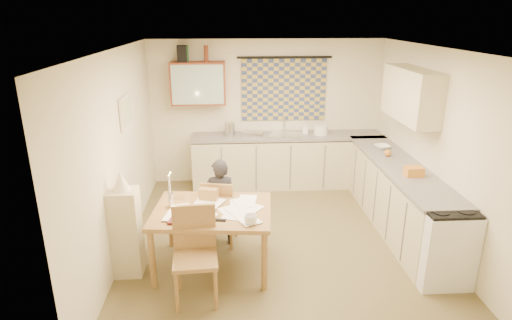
{
  "coord_description": "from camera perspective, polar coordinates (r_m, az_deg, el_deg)",
  "views": [
    {
      "loc": [
        -0.63,
        -5.09,
        2.88
      ],
      "look_at": [
        -0.3,
        0.2,
        1.07
      ],
      "focal_mm": 30.0,
      "sensor_mm": 36.0,
      "label": 1
    }
  ],
  "objects": [
    {
      "name": "floor",
      "position": [
        5.88,
        3.14,
        -10.62
      ],
      "size": [
        4.0,
        4.5,
        0.02
      ],
      "primitive_type": "cube",
      "color": "brown",
      "rests_on": "ground"
    },
    {
      "name": "ceiling",
      "position": [
        5.14,
        3.65,
        14.66
      ],
      "size": [
        4.0,
        4.5,
        0.02
      ],
      "primitive_type": "cube",
      "color": "white",
      "rests_on": "floor"
    },
    {
      "name": "wall_back",
      "position": [
        7.55,
        1.35,
        6.36
      ],
      "size": [
        4.0,
        0.02,
        2.5
      ],
      "primitive_type": "cube",
      "color": "beige",
      "rests_on": "floor"
    },
    {
      "name": "wall_front",
      "position": [
        3.32,
        8.03,
        -10.76
      ],
      "size": [
        4.0,
        0.02,
        2.5
      ],
      "primitive_type": "cube",
      "color": "beige",
      "rests_on": "floor"
    },
    {
      "name": "wall_left",
      "position": [
        5.52,
        -17.84,
        0.71
      ],
      "size": [
        0.02,
        4.5,
        2.5
      ],
      "primitive_type": "cube",
      "color": "beige",
      "rests_on": "floor"
    },
    {
      "name": "wall_right",
      "position": [
        5.96,
        22.95,
        1.43
      ],
      "size": [
        0.02,
        4.5,
        2.5
      ],
      "primitive_type": "cube",
      "color": "beige",
      "rests_on": "floor"
    },
    {
      "name": "window_blind",
      "position": [
        7.47,
        3.73,
        9.32
      ],
      "size": [
        1.45,
        0.03,
        1.05
      ],
      "primitive_type": "cube",
      "color": "navy",
      "rests_on": "wall_back"
    },
    {
      "name": "curtain_rod",
      "position": [
        7.38,
        3.84,
        13.51
      ],
      "size": [
        1.6,
        0.04,
        0.04
      ],
      "primitive_type": "cylinder",
      "rotation": [
        0.0,
        1.57,
        0.0
      ],
      "color": "black",
      "rests_on": "wall_back"
    },
    {
      "name": "wall_cabinet",
      "position": [
        7.27,
        -7.71,
        10.12
      ],
      "size": [
        0.9,
        0.34,
        0.7
      ],
      "primitive_type": "cube",
      "color": "#632713",
      "rests_on": "wall_back"
    },
    {
      "name": "wall_cabinet_glass",
      "position": [
        7.1,
        -7.8,
        9.91
      ],
      "size": [
        0.84,
        0.02,
        0.64
      ],
      "primitive_type": "cube",
      "color": "#99B2A5",
      "rests_on": "wall_back"
    },
    {
      "name": "upper_cabinet_right",
      "position": [
        6.24,
        19.98,
        8.21
      ],
      "size": [
        0.34,
        1.3,
        0.7
      ],
      "primitive_type": "cube",
      "color": "#BFB387",
      "rests_on": "wall_right"
    },
    {
      "name": "framed_print",
      "position": [
        5.77,
        -16.97,
        6.21
      ],
      "size": [
        0.04,
        0.5,
        0.4
      ],
      "primitive_type": "cube",
      "color": "beige",
      "rests_on": "wall_left"
    },
    {
      "name": "print_canvas",
      "position": [
        5.76,
        -16.73,
        6.22
      ],
      "size": [
        0.01,
        0.42,
        0.32
      ],
      "primitive_type": "cube",
      "color": "silver",
      "rests_on": "wall_left"
    },
    {
      "name": "counter_back",
      "position": [
        7.51,
        4.29,
        -0.09
      ],
      "size": [
        3.3,
        0.62,
        0.92
      ],
      "color": "#BFB387",
      "rests_on": "floor"
    },
    {
      "name": "counter_right",
      "position": [
        6.4,
        18.2,
        -4.48
      ],
      "size": [
        0.62,
        2.95,
        0.92
      ],
      "color": "#BFB387",
      "rests_on": "floor"
    },
    {
      "name": "stove",
      "position": [
        5.29,
        23.46,
        -10.17
      ],
      "size": [
        0.58,
        0.58,
        0.91
      ],
      "color": "white",
      "rests_on": "floor"
    },
    {
      "name": "sink",
      "position": [
        7.38,
        4.11,
        3.06
      ],
      "size": [
        0.66,
        0.6,
        0.1
      ],
      "primitive_type": "cube",
      "rotation": [
        0.0,
        0.0,
        -0.32
      ],
      "color": "silver",
      "rests_on": "counter_back"
    },
    {
      "name": "tap",
      "position": [
        7.5,
        3.82,
        4.75
      ],
      "size": [
        0.04,
        0.04,
        0.28
      ],
      "primitive_type": "cylinder",
      "rotation": [
        0.0,
        0.0,
        -0.19
      ],
      "color": "silver",
      "rests_on": "counter_back"
    },
    {
      "name": "dish_rack",
      "position": [
        7.31,
        -0.4,
        3.52
      ],
      "size": [
        0.41,
        0.37,
        0.06
      ],
      "primitive_type": "cube",
      "rotation": [
        0.0,
        0.0,
        -0.22
      ],
      "color": "silver",
      "rests_on": "counter_back"
    },
    {
      "name": "kettle",
      "position": [
        7.27,
        -3.52,
        4.14
      ],
      "size": [
        0.18,
        0.18,
        0.24
      ],
      "primitive_type": "cylinder",
      "rotation": [
        0.0,
        0.0,
        -0.01
      ],
      "color": "silver",
      "rests_on": "counter_back"
    },
    {
      "name": "mixing_bowl",
      "position": [
        7.45,
        8.64,
        4.0
      ],
      "size": [
        0.3,
        0.3,
        0.16
      ],
      "primitive_type": "cylinder",
      "rotation": [
        0.0,
        0.0,
        0.27
      ],
      "color": "white",
      "rests_on": "counter_back"
    },
    {
      "name": "soap_bottle",
      "position": [
        7.44,
        6.56,
        4.2
      ],
      "size": [
        0.09,
        0.09,
        0.19
      ],
      "primitive_type": "imported",
      "rotation": [
        0.0,
        0.0,
        0.0
      ],
      "color": "white",
      "rests_on": "counter_back"
    },
    {
      "name": "bowl",
      "position": [
        6.87,
        16.48,
        1.7
      ],
      "size": [
        0.32,
        0.32,
        0.06
      ],
      "primitive_type": "imported",
      "rotation": [
        0.0,
        0.0,
        0.21
      ],
      "color": "white",
      "rests_on": "counter_right"
    },
    {
      "name": "orange_bag",
      "position": [
        5.82,
        20.3,
        -1.43
      ],
      "size": [
        0.22,
        0.16,
        0.12
      ],
      "primitive_type": "cube",
      "rotation": [
        0.0,
        0.0,
        0.0
      ],
      "color": "orange",
      "rests_on": "counter_right"
    },
    {
      "name": "fruit_orange",
      "position": [
        6.51,
        17.16,
        0.9
      ],
      "size": [
        0.1,
        0.1,
        0.1
      ],
      "primitive_type": "sphere",
      "color": "orange",
      "rests_on": "counter_right"
    },
    {
      "name": "speaker",
      "position": [
        7.23,
        -9.85,
        13.81
      ],
      "size": [
        0.18,
        0.22,
        0.26
      ],
      "primitive_type": "cube",
      "rotation": [
        0.0,
        0.0,
        0.11
      ],
      "color": "black",
      "rests_on": "wall_cabinet"
    },
    {
      "name": "bottle_green",
      "position": [
        7.22,
        -9.27,
        13.84
      ],
      "size": [
        0.08,
        0.08,
        0.26
      ],
      "primitive_type": "cylinder",
      "rotation": [
        0.0,
        0.0,
        -0.09
      ],
      "color": "#195926",
      "rests_on": "wall_cabinet"
    },
    {
      "name": "bottle_brown",
      "position": [
        7.2,
        -6.66,
        13.93
      ],
      "size": [
        0.07,
        0.07,
        0.26
      ],
      "primitive_type": "cylinder",
      "rotation": [
        0.0,
        0.0,
        -0.05
      ],
      "color": "#632713",
      "rests_on": "wall_cabinet"
    },
    {
      "name": "dining_table",
      "position": [
        5.16,
        -5.72,
        -10.27
      ],
      "size": [
        1.43,
        1.14,
        0.75
      ],
      "rotation": [
        0.0,
        0.0,
        -0.09
      ],
      "color": "brown",
      "rests_on": "floor"
    },
    {
      "name": "chair_far",
      "position": [
        5.7,
        -4.76,
        -8.39
      ],
      "size": [
        0.48,
        0.48,
        0.9
      ],
      "rotation": [
        0.0,
        0.0,
        2.94
      ],
      "color": "brown",
      "rests_on": "floor"
    },
    {
      "name": "chair_near",
      "position": [
        4.68,
        -7.99,
        -14.64
      ],
      "size": [
        0.49,
        0.49,
        1.01
      ],
      "rotation": [
        0.0,
        0.0,
        0.07
      ],
      "color": "brown",
      "rests_on": "floor"
    },
    {
      "name": "person",
      "position": [
        5.56,
        -4.8,
        -5.62
      ],
      "size": [
        0.43,
        0.29,
        1.17
      ],
      "primitive_type": "imported",
      "rotation": [
        0.0,
        0.0,
        3.15
      ],
      "color": "black",
      "rests_on": "floor"
    },
    {
      "name": "shelf_stand",
      "position": [
        5.16,
        -16.89,
        -9.25
      ],
      "size": [
        0.32,
        0.3,
        1.05
      ],
      "primitive_type": "cube",
      "color": "#BFB387",
      "rests_on": "floor"
    },
    {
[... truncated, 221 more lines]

